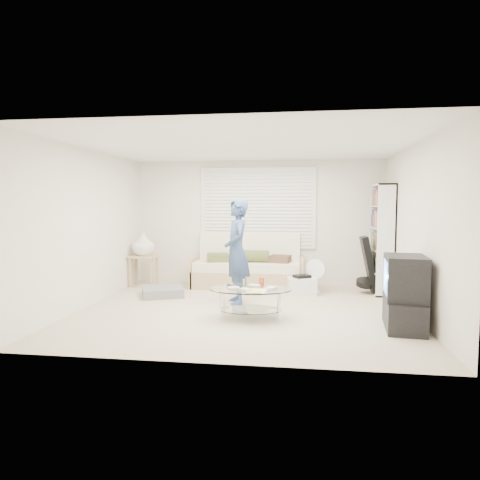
# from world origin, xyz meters

# --- Properties ---
(ground) EXTENTS (5.00, 5.00, 0.00)m
(ground) POSITION_xyz_m (0.00, 0.00, 0.00)
(ground) COLOR beige
(ground) RESTS_ON ground
(room_shell) EXTENTS (5.02, 4.52, 2.51)m
(room_shell) POSITION_xyz_m (0.00, 0.48, 1.63)
(room_shell) COLOR silver
(room_shell) RESTS_ON ground
(window_blinds) EXTENTS (2.32, 0.08, 1.62)m
(window_blinds) POSITION_xyz_m (0.00, 2.20, 1.55)
(window_blinds) COLOR silver
(window_blinds) RESTS_ON ground
(futon_sofa) EXTENTS (2.18, 0.88, 1.06)m
(futon_sofa) POSITION_xyz_m (-0.16, 1.88, 0.35)
(futon_sofa) COLOR tan
(futon_sofa) RESTS_ON ground
(grey_floor_pillow) EXTENTS (0.91, 0.91, 0.16)m
(grey_floor_pillow) POSITION_xyz_m (-1.57, 0.84, 0.08)
(grey_floor_pillow) COLOR slate
(grey_floor_pillow) RESTS_ON ground
(side_table) EXTENTS (0.54, 0.44, 1.07)m
(side_table) POSITION_xyz_m (-2.22, 1.67, 0.79)
(side_table) COLOR tan
(side_table) RESTS_ON ground
(bookshelf) EXTENTS (0.31, 0.84, 1.99)m
(bookshelf) POSITION_xyz_m (2.32, 1.61, 0.99)
(bookshelf) COLOR white
(bookshelf) RESTS_ON ground
(guitar_case) EXTENTS (0.39, 0.38, 1.03)m
(guitar_case) POSITION_xyz_m (2.10, 1.53, 0.46)
(guitar_case) COLOR black
(guitar_case) RESTS_ON ground
(floor_fan) EXTENTS (0.39, 0.25, 0.62)m
(floor_fan) POSITION_xyz_m (1.13, 1.50, 0.36)
(floor_fan) COLOR white
(floor_fan) RESTS_ON ground
(storage_bin) EXTENTS (0.54, 0.41, 0.35)m
(storage_bin) POSITION_xyz_m (0.89, 1.29, 0.16)
(storage_bin) COLOR white
(storage_bin) RESTS_ON ground
(tv_unit) EXTENTS (0.57, 0.93, 0.96)m
(tv_unit) POSITION_xyz_m (2.20, -0.69, 0.47)
(tv_unit) COLOR black
(tv_unit) RESTS_ON ground
(coffee_table) EXTENTS (1.22, 0.83, 0.55)m
(coffee_table) POSITION_xyz_m (0.15, -0.47, 0.35)
(coffee_table) COLOR silver
(coffee_table) RESTS_ON ground
(standing_person) EXTENTS (0.58, 0.72, 1.72)m
(standing_person) POSITION_xyz_m (-0.17, 0.44, 0.86)
(standing_person) COLOR navy
(standing_person) RESTS_ON ground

